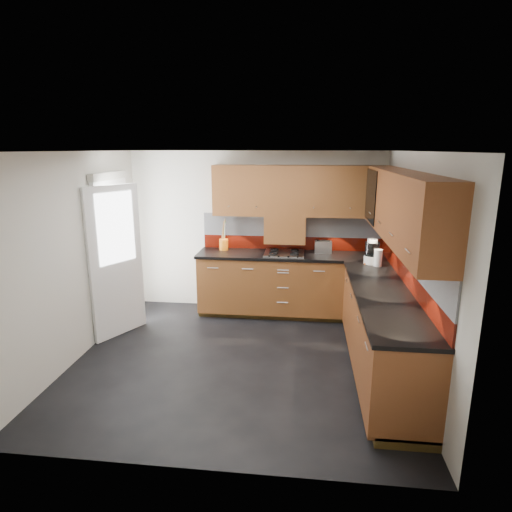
# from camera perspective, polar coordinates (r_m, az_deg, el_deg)

# --- Properties ---
(room) EXTENTS (4.00, 3.80, 2.64)m
(room) POSITION_cam_1_polar(r_m,az_deg,el_deg) (4.70, -2.51, 2.74)
(room) COLOR black
(base_cabinets) EXTENTS (2.70, 3.20, 0.95)m
(base_cabinets) POSITION_cam_1_polar(r_m,az_deg,el_deg) (5.64, 9.62, -6.72)
(base_cabinets) COLOR brown
(base_cabinets) RESTS_ON room
(countertop) EXTENTS (2.72, 3.22, 0.04)m
(countertop) POSITION_cam_1_polar(r_m,az_deg,el_deg) (5.48, 9.69, -2.05)
(countertop) COLOR black
(countertop) RESTS_ON base_cabinets
(backsplash) EXTENTS (2.70, 3.20, 0.54)m
(backsplash) POSITION_cam_1_polar(r_m,az_deg,el_deg) (5.64, 11.96, 1.36)
(backsplash) COLOR maroon
(backsplash) RESTS_ON countertop
(upper_cabinets) EXTENTS (2.50, 3.20, 0.72)m
(upper_cabinets) POSITION_cam_1_polar(r_m,az_deg,el_deg) (5.39, 11.94, 7.56)
(upper_cabinets) COLOR brown
(upper_cabinets) RESTS_ON room
(extractor_hood) EXTENTS (0.60, 0.33, 0.40)m
(extractor_hood) POSITION_cam_1_polar(r_m,az_deg,el_deg) (6.30, 3.91, 3.61)
(extractor_hood) COLOR brown
(extractor_hood) RESTS_ON room
(glass_cabinet) EXTENTS (0.32, 0.80, 0.66)m
(glass_cabinet) POSITION_cam_1_polar(r_m,az_deg,el_deg) (5.73, 16.53, 7.93)
(glass_cabinet) COLOR black
(glass_cabinet) RESTS_ON room
(back_door) EXTENTS (0.42, 1.19, 2.04)m
(back_door) POSITION_cam_1_polar(r_m,az_deg,el_deg) (6.03, -18.26, 0.04)
(back_door) COLOR white
(back_door) RESTS_ON room
(gas_hob) EXTENTS (0.57, 0.51, 0.04)m
(gas_hob) POSITION_cam_1_polar(r_m,az_deg,el_deg) (6.20, 3.79, 0.38)
(gas_hob) COLOR silver
(gas_hob) RESTS_ON countertop
(utensil_pot) EXTENTS (0.13, 0.13, 0.47)m
(utensil_pot) POSITION_cam_1_polar(r_m,az_deg,el_deg) (6.46, -4.32, 1.71)
(utensil_pot) COLOR orange
(utensil_pot) RESTS_ON countertop
(toaster) EXTENTS (0.25, 0.15, 0.18)m
(toaster) POSITION_cam_1_polar(r_m,az_deg,el_deg) (6.36, 8.94, 1.22)
(toaster) COLOR silver
(toaster) RESTS_ON countertop
(food_processor) EXTENTS (0.20, 0.20, 0.34)m
(food_processor) POSITION_cam_1_polar(r_m,az_deg,el_deg) (5.86, 15.19, 0.46)
(food_processor) COLOR white
(food_processor) RESTS_ON countertop
(paper_towel) EXTENTS (0.12, 0.12, 0.22)m
(paper_towel) POSITION_cam_1_polar(r_m,az_deg,el_deg) (5.77, 15.96, -0.24)
(paper_towel) COLOR white
(paper_towel) RESTS_ON countertop
(orange_cloth) EXTENTS (0.15, 0.13, 0.02)m
(orange_cloth) POSITION_cam_1_polar(r_m,az_deg,el_deg) (5.89, 14.88, -0.90)
(orange_cloth) COLOR #CE5D16
(orange_cloth) RESTS_ON countertop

